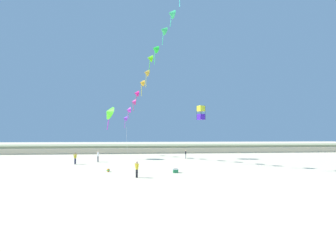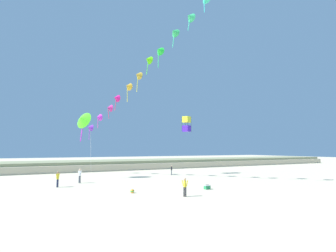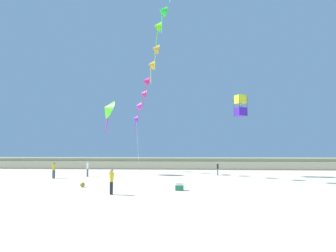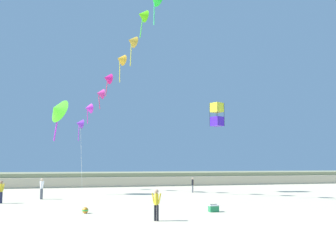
% 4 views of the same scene
% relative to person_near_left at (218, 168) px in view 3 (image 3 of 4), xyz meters
% --- Properties ---
extents(ground_plane, '(240.00, 240.00, 0.00)m').
position_rel_person_near_left_xyz_m(ground_plane, '(-3.75, -21.28, -0.89)').
color(ground_plane, beige).
extents(dune_ridge, '(120.00, 12.29, 1.74)m').
position_rel_person_near_left_xyz_m(dune_ridge, '(-3.75, 17.40, -0.02)').
color(dune_ridge, beige).
rests_on(dune_ridge, ground).
extents(person_near_left, '(0.21, 0.54, 1.54)m').
position_rel_person_near_left_xyz_m(person_near_left, '(0.00, 0.00, 0.00)').
color(person_near_left, '#474C56').
rests_on(person_near_left, ground).
extents(person_near_right, '(0.47, 0.43, 1.60)m').
position_rel_person_near_left_xyz_m(person_near_right, '(-7.92, -17.02, 0.04)').
color(person_near_right, black).
rests_on(person_near_right, ground).
extents(person_mid_center, '(0.44, 0.52, 1.72)m').
position_rel_person_near_left_xyz_m(person_mid_center, '(-14.47, -3.44, 0.10)').
color(person_mid_center, '#474C56').
rests_on(person_mid_center, ground).
extents(person_far_left, '(0.44, 0.50, 1.67)m').
position_rel_person_near_left_xyz_m(person_far_left, '(-17.15, -5.91, 0.07)').
color(person_far_left, '#282D4C').
rests_on(person_far_left, ground).
extents(kite_banner_string, '(11.48, 29.04, 25.32)m').
position_rel_person_near_left_xyz_m(kite_banner_string, '(-6.00, -6.47, 15.40)').
color(kite_banner_string, purple).
extents(large_kite_low_lead, '(2.71, 2.94, 4.39)m').
position_rel_person_near_left_xyz_m(large_kite_low_lead, '(-13.66, 0.89, 7.32)').
color(large_kite_low_lead, '#56F026').
extents(large_kite_mid_trail, '(1.50, 1.50, 2.50)m').
position_rel_person_near_left_xyz_m(large_kite_mid_trail, '(2.78, -0.09, 7.31)').
color(large_kite_mid_trail, '#461FC2').
extents(beach_cooler, '(0.58, 0.41, 0.46)m').
position_rel_person_near_left_xyz_m(beach_cooler, '(-3.74, -14.52, -0.68)').
color(beach_cooler, '#23844C').
rests_on(beach_cooler, ground).
extents(beach_ball, '(0.36, 0.36, 0.36)m').
position_rel_person_near_left_xyz_m(beach_ball, '(-11.30, -13.14, -0.71)').
color(beach_ball, orange).
rests_on(beach_ball, ground).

